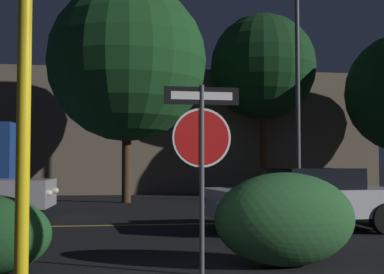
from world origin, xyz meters
The scene contains 9 objects.
road_center_stripe centered at (0.00, 7.60, 0.00)m, with size 34.10×0.12×0.01m, color gold.
stop_sign centered at (0.07, 2.16, 1.67)m, with size 0.94×0.06×2.33m.
yellow_pole_left centered at (-1.73, 0.10, 1.74)m, with size 0.11×0.11×3.48m, color yellow.
hedge_bush_2 centered at (1.25, 2.54, 0.62)m, with size 1.91×1.16×1.24m, color #285B2D.
passing_car_2 centered at (2.91, 6.18, 0.65)m, with size 4.18×2.31×1.26m.
street_lamp centered at (5.42, 13.69, 5.37)m, with size 0.49×0.49×8.18m.
tree_0 centered at (5.45, 18.15, 5.58)m, with size 4.61×4.61×7.89m.
tree_1 centered at (-0.56, 14.38, 4.90)m, with size 5.57×5.57×7.69m.
building_backdrop centered at (-0.20, 21.23, 2.77)m, with size 22.80×4.54×5.55m, color #6B5B4C.
Camera 1 is at (-1.02, -4.34, 1.37)m, focal length 50.00 mm.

